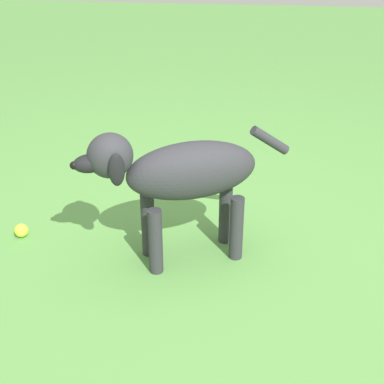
% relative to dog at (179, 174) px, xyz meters
% --- Properties ---
extents(ground, '(14.00, 14.00, 0.00)m').
position_rel_dog_xyz_m(ground, '(0.01, 0.07, -0.42)').
color(ground, '#548C42').
extents(dog, '(0.46, 0.87, 0.63)m').
position_rel_dog_xyz_m(dog, '(0.00, 0.00, 0.00)').
color(dog, '#2D2D33').
rests_on(dog, ground).
extents(tennis_ball_1, '(0.07, 0.07, 0.07)m').
position_rel_dog_xyz_m(tennis_ball_1, '(-0.08, -0.78, -0.39)').
color(tennis_ball_1, '#CDE134').
rests_on(tennis_ball_1, ground).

